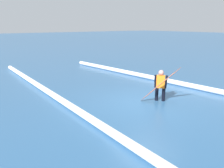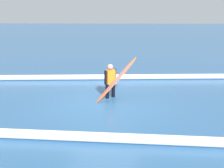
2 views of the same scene
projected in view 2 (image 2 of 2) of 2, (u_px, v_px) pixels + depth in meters
The scene contains 5 objects.
ground_plane at pixel (104, 102), 9.20m from camera, with size 166.83×166.83×0.00m, color #2B5681.
surfer at pixel (110, 79), 9.55m from camera, with size 0.43×0.40×1.29m.
surfboard at pixel (117, 80), 9.22m from camera, with size 1.57×0.93×1.58m.
wave_crest_foreground at pixel (137, 77), 12.41m from camera, with size 0.25×0.25×22.77m, color white.
wave_crest_midground at pixel (2, 133), 6.53m from camera, with size 0.25×0.25×17.54m, color white.
Camera 2 is at (-0.60, 8.68, 3.06)m, focal length 40.90 mm.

